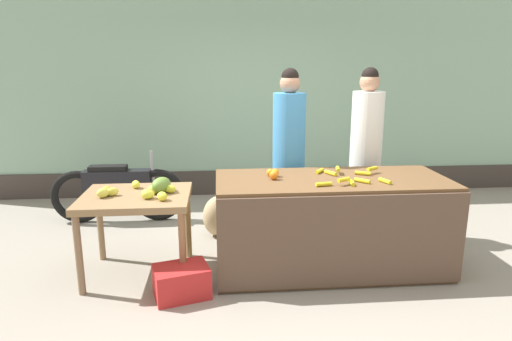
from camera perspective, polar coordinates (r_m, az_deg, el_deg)
ground_plane at (r=4.28m, az=3.41°, el=-12.48°), size 24.00×24.00×0.00m
market_wall_back at (r=6.44m, az=0.21°, el=10.45°), size 8.68×0.23×3.11m
fruit_stall_counter at (r=4.18m, az=9.66°, el=-6.81°), size 2.12×0.91×0.87m
side_table_wooden at (r=4.06m, az=-15.30°, el=-4.39°), size 0.95×0.79×0.76m
banana_bunch_pile at (r=4.06m, az=11.95°, el=-0.72°), size 0.70×0.57×0.07m
orange_pile at (r=4.02m, az=2.24°, el=-0.42°), size 0.11×0.20×0.08m
mango_papaya_pile at (r=4.00m, az=-13.87°, el=-2.30°), size 0.69×0.53×0.14m
vendor_woman_blue_shirt at (r=4.65m, az=4.27°, el=1.83°), size 0.34×0.34×1.85m
vendor_woman_white_shirt at (r=4.93m, az=14.04°, el=2.17°), size 0.34×0.34×1.86m
parked_motorcycle at (r=5.58m, az=-17.51°, el=-2.41°), size 1.60×0.18×0.88m
produce_crate at (r=3.80m, az=-9.67°, el=-14.03°), size 0.51×0.43×0.26m
produce_sack at (r=4.96m, az=-4.92°, el=-5.90°), size 0.46×0.44×0.46m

